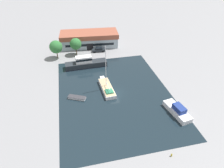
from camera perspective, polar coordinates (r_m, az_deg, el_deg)
name	(u,v)px	position (r m, az deg, el deg)	size (l,w,h in m)	color
ground_plane	(114,93)	(53.01, 0.70, -2.67)	(440.00, 440.00, 0.00)	gray
water_canal	(114,93)	(53.01, 0.70, -2.66)	(28.89, 39.38, 0.01)	black
warehouse_building	(89,39)	(79.25, -6.51, 12.69)	(22.41, 10.57, 5.35)	#99A8B2
quay_tree_near_building	(76,44)	(72.14, -10.34, 11.19)	(4.04, 4.04, 6.04)	brown
quay_tree_by_water	(56,47)	(71.16, -15.73, 10.16)	(4.36, 4.36, 6.26)	brown
parked_car	(99,50)	(74.58, -3.82, 9.78)	(4.78, 2.13, 1.60)	#1E2328
sailboat_moored	(107,88)	(53.99, -1.52, -1.03)	(3.30, 10.20, 12.59)	white
motor_cruiser	(85,63)	(64.65, -7.59, 5.94)	(13.39, 3.68, 3.75)	#23282D
small_dinghy	(77,98)	(51.86, -9.99, -3.85)	(4.80, 3.28, 0.58)	silver
cabin_boat	(177,111)	(48.86, 18.20, -7.24)	(3.93, 8.10, 2.49)	white
mooring_bollard	(172,155)	(40.75, 16.66, -18.86)	(0.27, 0.27, 0.63)	olive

